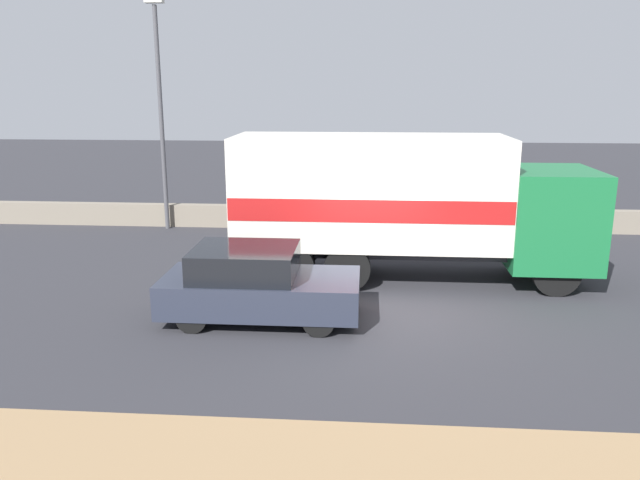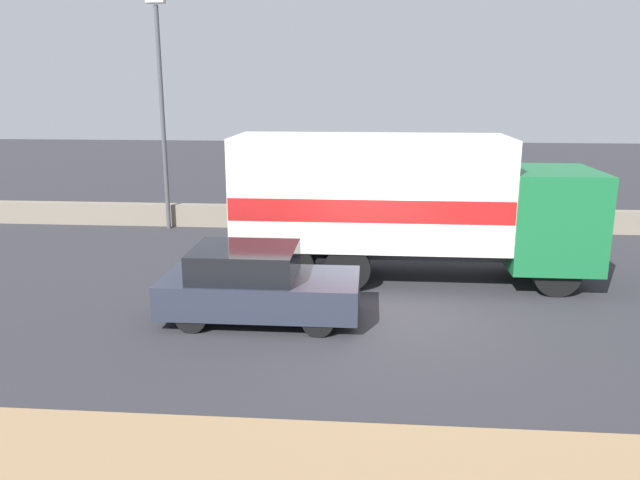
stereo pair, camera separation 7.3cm
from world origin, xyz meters
name	(u,v)px [view 2 (the right image)]	position (x,y,z in m)	size (l,w,h in m)	color
ground_plane	(369,310)	(0.00, 0.00, 0.00)	(80.00, 80.00, 0.00)	#2D2D33
stone_wall_backdrop	(370,218)	(0.00, 7.59, 0.37)	(60.00, 0.35, 0.73)	gray
street_lamp	(161,99)	(-6.59, 7.20, 4.14)	(0.56, 0.28, 7.18)	#4C4C51
box_truck	(403,201)	(0.77, 2.29, 1.92)	(8.36, 2.49, 3.43)	#196B38
car_hatchback	(257,284)	(-2.24, -0.65, 0.72)	(3.89, 1.82, 1.47)	#282D3D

